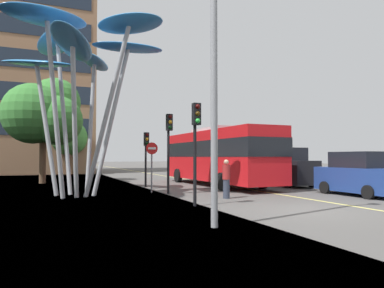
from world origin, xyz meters
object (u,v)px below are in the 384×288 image
(red_bus, at_px, (217,154))
(traffic_light_kerb_far, at_px, (169,136))
(pedestrian, at_px, (226,179))
(traffic_light_island_mid, at_px, (146,147))
(street_lamp, at_px, (224,14))
(leaf_sculpture, at_px, (74,53))
(no_entry_sign, at_px, (152,159))
(traffic_light_kerb_near, at_px, (196,132))
(car_parked_far, at_px, (284,168))
(car_parked_mid, at_px, (360,175))

(red_bus, bearing_deg, traffic_light_kerb_far, -139.74)
(pedestrian, bearing_deg, traffic_light_island_mid, 103.87)
(street_lamp, distance_m, pedestrian, 7.77)
(traffic_light_kerb_far, bearing_deg, leaf_sculpture, 169.76)
(red_bus, distance_m, leaf_sculpture, 10.42)
(street_lamp, height_order, no_entry_sign, street_lamp)
(street_lamp, relative_size, pedestrian, 5.31)
(traffic_light_island_mid, height_order, no_entry_sign, traffic_light_island_mid)
(traffic_light_kerb_near, height_order, car_parked_far, traffic_light_kerb_near)
(car_parked_far, bearing_deg, no_entry_sign, -174.48)
(leaf_sculpture, xyz_separation_m, street_lamp, (3.14, -8.80, -1.01))
(car_parked_mid, bearing_deg, pedestrian, 168.20)
(leaf_sculpture, height_order, traffic_light_kerb_near, leaf_sculpture)
(red_bus, height_order, car_parked_mid, red_bus)
(traffic_light_island_mid, xyz_separation_m, pedestrian, (1.70, -6.89, -1.52))
(traffic_light_kerb_near, height_order, pedestrian, traffic_light_kerb_near)
(leaf_sculpture, bearing_deg, no_entry_sign, 3.65)
(traffic_light_kerb_near, relative_size, street_lamp, 0.42)
(traffic_light_kerb_near, bearing_deg, car_parked_far, 35.75)
(leaf_sculpture, height_order, pedestrian, leaf_sculpture)
(pedestrian, bearing_deg, no_entry_sign, 122.38)
(pedestrian, bearing_deg, car_parked_mid, -11.80)
(leaf_sculpture, height_order, car_parked_far, leaf_sculpture)
(red_bus, relative_size, traffic_light_island_mid, 3.50)
(red_bus, xyz_separation_m, traffic_light_island_mid, (-4.46, 0.48, 0.39))
(traffic_light_island_mid, bearing_deg, pedestrian, -76.13)
(red_bus, relative_size, car_parked_mid, 2.80)
(traffic_light_island_mid, relative_size, car_parked_far, 0.71)
(pedestrian, bearing_deg, traffic_light_kerb_near, -141.22)
(red_bus, distance_m, traffic_light_kerb_far, 5.95)
(car_parked_mid, height_order, car_parked_far, car_parked_far)
(leaf_sculpture, distance_m, car_parked_far, 13.74)
(red_bus, relative_size, car_parked_far, 2.50)
(red_bus, bearing_deg, street_lamp, -115.77)
(street_lamp, bearing_deg, car_parked_far, 46.41)
(red_bus, xyz_separation_m, car_parked_mid, (3.57, -7.73, -1.02))
(car_parked_far, bearing_deg, traffic_light_island_mid, 163.50)
(leaf_sculpture, distance_m, pedestrian, 9.02)
(red_bus, height_order, leaf_sculpture, leaf_sculpture)
(traffic_light_kerb_far, bearing_deg, car_parked_far, 12.86)
(street_lamp, bearing_deg, leaf_sculpture, 109.62)
(no_entry_sign, bearing_deg, red_bus, 28.82)
(traffic_light_island_mid, relative_size, pedestrian, 1.93)
(pedestrian, bearing_deg, car_parked_far, 34.66)
(leaf_sculpture, relative_size, pedestrian, 5.01)
(car_parked_far, relative_size, pedestrian, 2.70)
(car_parked_mid, xyz_separation_m, car_parked_far, (0.13, 5.79, 0.14))
(car_parked_far, distance_m, street_lamp, 14.37)
(street_lamp, distance_m, no_entry_sign, 9.86)
(traffic_light_kerb_far, height_order, car_parked_mid, traffic_light_kerb_far)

